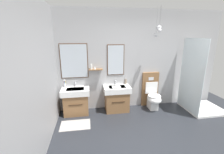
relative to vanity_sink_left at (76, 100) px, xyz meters
name	(u,v)px	position (x,y,z in m)	size (l,w,h in m)	color
wall_back	(138,60)	(1.75, 0.26, 0.98)	(4.67, 0.59, 2.68)	#A8A8AA
wall_left	(24,89)	(-0.51, -1.75, 0.97)	(0.12, 4.15, 2.68)	#A8A8AA
bath_mat	(75,125)	(0.00, -0.59, -0.36)	(0.68, 0.44, 0.01)	#9E9993
vanity_sink_left	(76,100)	(0.00, 0.00, 0.00)	(0.71, 0.49, 0.69)	brown
tap_on_left_sink	(76,84)	(0.00, 0.18, 0.40)	(0.03, 0.13, 0.11)	silver
vanity_sink_right	(117,98)	(1.09, 0.00, 0.00)	(0.71, 0.49, 0.69)	brown
tap_on_right_sink	(116,82)	(1.09, 0.18, 0.40)	(0.03, 0.13, 0.11)	silver
toilet	(152,95)	(2.11, 0.00, 0.01)	(0.48, 0.62, 1.00)	brown
toothbrush_cup	(65,85)	(-0.27, 0.17, 0.39)	(0.07, 0.07, 0.20)	silver
soap_dispenser	(126,81)	(1.37, 0.18, 0.40)	(0.06, 0.06, 0.17)	gray
folded_hand_towel	(116,87)	(1.05, -0.14, 0.35)	(0.22, 0.16, 0.04)	white
shower_tray	(198,97)	(3.30, -0.35, 0.03)	(1.00, 0.91, 1.95)	white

